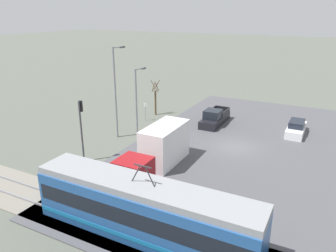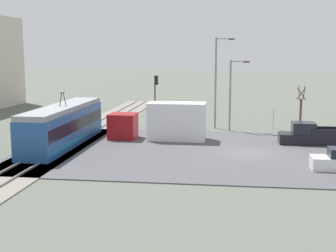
% 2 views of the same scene
% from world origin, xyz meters
% --- Properties ---
extents(ground_plane, '(320.00, 320.00, 0.00)m').
position_xyz_m(ground_plane, '(0.00, 0.00, 0.00)').
color(ground_plane, '#565B51').
extents(road_surface, '(18.96, 36.52, 0.08)m').
position_xyz_m(road_surface, '(0.00, 0.00, 0.04)').
color(road_surface, '#4C4C51').
rests_on(road_surface, ground).
extents(rail_bed, '(73.45, 4.40, 0.22)m').
position_xyz_m(rail_bed, '(0.00, 15.47, 0.05)').
color(rail_bed, gray).
rests_on(rail_bed, ground).
extents(light_rail_tram, '(13.92, 2.74, 4.52)m').
position_xyz_m(light_rail_tram, '(1.05, 15.47, 1.72)').
color(light_rail_tram, '#235193').
rests_on(light_rail_tram, ground).
extents(box_truck, '(2.43, 8.79, 3.37)m').
position_xyz_m(box_truck, '(4.62, 7.34, 1.64)').
color(box_truck, maroon).
rests_on(box_truck, ground).
extents(pickup_truck, '(1.94, 5.70, 1.87)m').
position_xyz_m(pickup_truck, '(4.23, -5.61, 0.79)').
color(pickup_truck, black).
rests_on(pickup_truck, ground).
extents(sedan_car_0, '(1.71, 4.70, 1.49)m').
position_xyz_m(sedan_car_0, '(-4.73, -6.52, 0.70)').
color(sedan_car_0, silver).
rests_on(sedan_car_0, ground).
extents(traffic_light_pole, '(0.28, 0.47, 5.53)m').
position_xyz_m(traffic_light_pole, '(11.17, 9.13, 3.56)').
color(traffic_light_pole, '#47474C').
rests_on(traffic_light_pole, ground).
extents(street_tree, '(1.08, 0.90, 4.55)m').
position_xyz_m(street_tree, '(12.29, -5.81, 2.07)').
color(street_tree, brown).
rests_on(street_tree, ground).
extents(street_lamp_near_crossing, '(0.36, 1.95, 7.15)m').
position_xyz_m(street_lamp_near_crossing, '(10.50, 1.20, 4.18)').
color(street_lamp_near_crossing, gray).
rests_on(street_lamp_near_crossing, ground).
extents(street_lamp_mid_block, '(0.36, 1.95, 9.41)m').
position_xyz_m(street_lamp_mid_block, '(12.00, 2.77, 5.35)').
color(street_lamp_mid_block, gray).
rests_on(street_lamp_mid_block, ground).
extents(no_parking_sign, '(0.32, 0.08, 2.23)m').
position_xyz_m(no_parking_sign, '(12.19, -3.09, 1.36)').
color(no_parking_sign, gray).
rests_on(no_parking_sign, ground).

